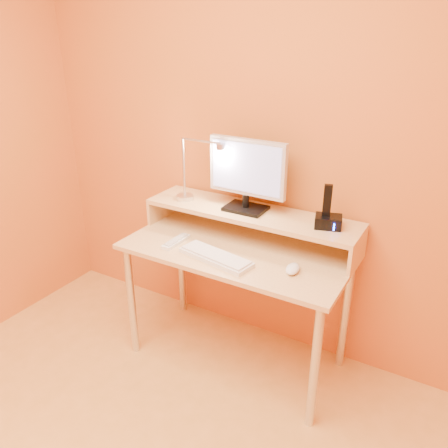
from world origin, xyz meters
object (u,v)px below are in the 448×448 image
Objects in this scene: lamp_base at (185,197)px; monitor_panel at (247,167)px; remote_control at (176,242)px; phone_dock at (328,222)px; keyboard at (216,257)px; mouse at (293,269)px.

monitor_panel is at bearing 6.01° from lamp_base.
monitor_panel is 2.23× the size of remote_control.
phone_dock reaches higher than remote_control.
lamp_base reaches higher than keyboard.
keyboard is 3.62× the size of mouse.
keyboard reaches higher than remote_control.
phone_dock is at bearing 2.04° from lamp_base.
mouse is (0.38, 0.07, 0.01)m from keyboard.
keyboard is (0.38, -0.28, -0.16)m from lamp_base.
phone_dock reaches higher than mouse.
keyboard is 2.03× the size of remote_control.
remote_control is (0.10, -0.23, -0.16)m from lamp_base.
phone_dock reaches higher than keyboard.
lamp_base is 0.91× the size of mouse.
phone_dock is 0.66× the size of remote_control.
mouse is (0.38, -0.25, -0.38)m from monitor_panel.
lamp_base is at bearing 113.67° from remote_control.
lamp_base reaches higher than mouse.
keyboard is 0.39m from mouse.
lamp_base is 0.80m from mouse.
remote_control is at bearing -176.80° from phone_dock.
phone_dock is (0.46, -0.01, -0.21)m from monitor_panel.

